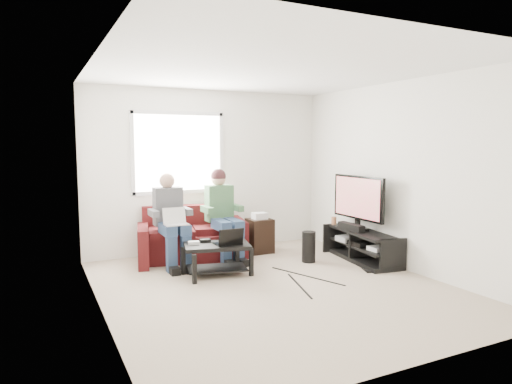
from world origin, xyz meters
TOP-DOWN VIEW (x-y plane):
  - floor at (0.00, 0.00)m, footprint 4.50×4.50m
  - ceiling at (0.00, 0.00)m, footprint 4.50×4.50m
  - wall_back at (0.00, 2.25)m, footprint 4.50×0.00m
  - wall_front at (0.00, -2.25)m, footprint 4.50×0.00m
  - wall_left at (-2.00, 0.00)m, footprint 0.00×4.50m
  - wall_right at (2.00, 0.00)m, footprint 0.00×4.50m
  - window at (-0.50, 2.23)m, footprint 1.48×0.04m
  - sofa at (-0.44, 1.82)m, footprint 1.83×1.05m
  - person_left at (-0.84, 1.54)m, footprint 0.40×0.71m
  - person_right at (-0.04, 1.56)m, footprint 0.40×0.71m
  - laptop_silver at (-0.84, 1.29)m, footprint 0.34×0.26m
  - coffee_table at (-0.44, 0.77)m, footprint 0.94×0.70m
  - laptop_black at (-0.32, 0.69)m, footprint 0.37×0.28m
  - controller_a at (-0.72, 0.89)m, footprint 0.16×0.12m
  - controller_b at (-0.54, 0.95)m, footprint 0.15×0.10m
  - controller_c at (-0.14, 0.92)m, footprint 0.16×0.12m
  - tv_stand at (1.77, 0.53)m, footprint 0.60×1.43m
  - tv at (1.77, 0.63)m, footprint 0.12×1.10m
  - soundbar at (1.65, 0.63)m, footprint 0.12×0.50m
  - drink_cup at (1.72, 1.16)m, footprint 0.08×0.08m
  - console_white at (1.77, 0.13)m, footprint 0.30×0.22m
  - console_grey at (1.77, 0.83)m, footprint 0.34×0.26m
  - console_black at (1.77, 0.48)m, footprint 0.38×0.30m
  - subwoofer at (1.03, 0.82)m, footprint 0.20×0.20m
  - keyboard_floor at (1.55, 0.13)m, footprint 0.28×0.43m
  - end_table at (0.65, 1.68)m, footprint 0.37×0.37m

SIDE VIEW (x-z plane):
  - floor at x=0.00m, z-range 0.00..0.00m
  - keyboard_floor at x=1.55m, z-range 0.00..0.02m
  - tv_stand at x=1.77m, z-range -0.02..0.43m
  - subwoofer at x=1.03m, z-range 0.00..0.45m
  - console_white at x=1.77m, z-range 0.24..0.30m
  - console_black at x=1.77m, z-range 0.24..0.31m
  - console_grey at x=1.77m, z-range 0.24..0.32m
  - end_table at x=0.65m, z-range -0.03..0.61m
  - sofa at x=-0.44m, z-range -0.10..0.69m
  - coffee_table at x=-0.44m, z-range 0.10..0.52m
  - controller_a at x=-0.72m, z-range 0.42..0.46m
  - controller_b at x=-0.54m, z-range 0.42..0.46m
  - controller_c at x=-0.14m, z-range 0.42..0.46m
  - soundbar at x=1.65m, z-range 0.46..0.56m
  - drink_cup at x=1.72m, z-range 0.46..0.58m
  - laptop_black at x=-0.32m, z-range 0.42..0.66m
  - laptop_silver at x=-0.84m, z-range 0.57..0.81m
  - person_left at x=-0.84m, z-range 0.06..1.38m
  - person_right at x=-0.04m, z-range 0.10..1.46m
  - tv at x=1.77m, z-range 0.51..1.32m
  - wall_back at x=0.00m, z-range -0.95..3.55m
  - wall_front at x=0.00m, z-range -0.95..3.55m
  - wall_left at x=-2.00m, z-range -0.95..3.55m
  - wall_right at x=2.00m, z-range -0.95..3.55m
  - window at x=-0.50m, z-range 0.96..2.24m
  - ceiling at x=0.00m, z-range 2.60..2.60m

